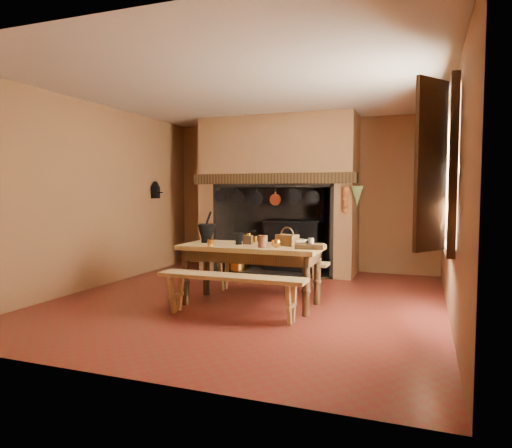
# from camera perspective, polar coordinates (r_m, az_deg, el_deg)

# --- Properties ---
(floor) EXTENTS (5.50, 5.50, 0.00)m
(floor) POSITION_cam_1_polar(r_m,az_deg,el_deg) (6.24, -0.99, -9.49)
(floor) COLOR maroon
(floor) RESTS_ON ground
(ceiling) EXTENTS (5.50, 5.50, 0.00)m
(ceiling) POSITION_cam_1_polar(r_m,az_deg,el_deg) (6.21, -1.02, 16.51)
(ceiling) COLOR silver
(ceiling) RESTS_ON back_wall
(back_wall) EXTENTS (5.00, 0.02, 2.80)m
(back_wall) POSITION_cam_1_polar(r_m,az_deg,el_deg) (8.68, 5.60, 3.62)
(back_wall) COLOR brown
(back_wall) RESTS_ON floor
(wall_left) EXTENTS (0.02, 5.50, 2.80)m
(wall_left) POSITION_cam_1_polar(r_m,az_deg,el_deg) (7.35, -19.52, 3.35)
(wall_left) COLOR brown
(wall_left) RESTS_ON floor
(wall_right) EXTENTS (0.02, 5.50, 2.80)m
(wall_right) POSITION_cam_1_polar(r_m,az_deg,el_deg) (5.66, 23.35, 3.12)
(wall_right) COLOR brown
(wall_right) RESTS_ON floor
(wall_front) EXTENTS (5.00, 0.02, 2.80)m
(wall_front) POSITION_cam_1_polar(r_m,az_deg,el_deg) (3.64, -16.92, 2.97)
(wall_front) COLOR brown
(wall_front) RESTS_ON floor
(chimney_breast) EXTENTS (2.95, 0.96, 2.80)m
(chimney_breast) POSITION_cam_1_polar(r_m,az_deg,el_deg) (8.35, 2.85, 6.45)
(chimney_breast) COLOR brown
(chimney_breast) RESTS_ON floor
(iron_range) EXTENTS (1.12, 0.55, 1.60)m
(iron_range) POSITION_cam_1_polar(r_m,az_deg,el_deg) (8.46, 4.77, -2.60)
(iron_range) COLOR black
(iron_range) RESTS_ON floor
(hearth_pans) EXTENTS (0.51, 0.62, 0.20)m
(hearth_pans) POSITION_cam_1_polar(r_m,az_deg,el_deg) (8.62, -2.15, -5.08)
(hearth_pans) COLOR gold
(hearth_pans) RESTS_ON floor
(hanging_pans) EXTENTS (1.92, 0.29, 0.27)m
(hanging_pans) POSITION_cam_1_polar(r_m,az_deg,el_deg) (7.88, 1.47, 3.31)
(hanging_pans) COLOR black
(hanging_pans) RESTS_ON chimney_breast
(onion_string) EXTENTS (0.12, 0.10, 0.46)m
(onion_string) POSITION_cam_1_polar(r_m,az_deg,el_deg) (7.54, 11.12, 2.98)
(onion_string) COLOR #99531C
(onion_string) RESTS_ON chimney_breast
(herb_bunch) EXTENTS (0.20, 0.20, 0.35)m
(herb_bunch) POSITION_cam_1_polar(r_m,az_deg,el_deg) (7.51, 12.49, 3.34)
(herb_bunch) COLOR #55602D
(herb_bunch) RESTS_ON chimney_breast
(window) EXTENTS (0.39, 1.75, 1.76)m
(window) POSITION_cam_1_polar(r_m,az_deg,el_deg) (5.26, 22.02, 6.39)
(window) COLOR white
(window) RESTS_ON wall_right
(wall_coffee_mill) EXTENTS (0.23, 0.16, 0.31)m
(wall_coffee_mill) POSITION_cam_1_polar(r_m,az_deg,el_deg) (8.55, -12.45, 4.32)
(wall_coffee_mill) COLOR black
(wall_coffee_mill) RESTS_ON wall_left
(work_table) EXTENTS (1.80, 0.80, 0.78)m
(work_table) POSITION_cam_1_polar(r_m,az_deg,el_deg) (5.88, -0.58, -3.81)
(work_table) COLOR tan
(work_table) RESTS_ON floor
(bench_front) EXTENTS (1.78, 0.31, 0.50)m
(bench_front) POSITION_cam_1_polar(r_m,az_deg,el_deg) (5.32, -3.15, -7.72)
(bench_front) COLOR tan
(bench_front) RESTS_ON floor
(bench_back) EXTENTS (1.72, 0.30, 0.48)m
(bench_back) POSITION_cam_1_polar(r_m,az_deg,el_deg) (6.56, 1.56, -5.57)
(bench_back) COLOR tan
(bench_back) RESTS_ON floor
(mortar_large) EXTENTS (0.25, 0.25, 0.42)m
(mortar_large) POSITION_cam_1_polar(r_m,az_deg,el_deg) (6.16, -6.22, -1.02)
(mortar_large) COLOR black
(mortar_large) RESTS_ON work_table
(mortar_small) EXTENTS (0.15, 0.15, 0.25)m
(mortar_small) POSITION_cam_1_polar(r_m,az_deg,el_deg) (5.90, -2.18, -1.77)
(mortar_small) COLOR black
(mortar_small) RESTS_ON work_table
(coffee_grinder) EXTENTS (0.16, 0.13, 0.18)m
(coffee_grinder) POSITION_cam_1_polar(r_m,az_deg,el_deg) (5.95, -1.02, -1.88)
(coffee_grinder) COLOR #3A2212
(coffee_grinder) RESTS_ON work_table
(brass_mug_a) EXTENTS (0.09, 0.09, 0.09)m
(brass_mug_a) POSITION_cam_1_polar(r_m,az_deg,el_deg) (5.74, -5.72, -2.36)
(brass_mug_a) COLOR gold
(brass_mug_a) RESTS_ON work_table
(brass_mug_b) EXTENTS (0.09, 0.09, 0.08)m
(brass_mug_b) POSITION_cam_1_polar(r_m,az_deg,el_deg) (6.18, -0.14, -1.89)
(brass_mug_b) COLOR gold
(brass_mug_b) RESTS_ON work_table
(mixing_bowl) EXTENTS (0.38, 0.38, 0.07)m
(mixing_bowl) POSITION_cam_1_polar(r_m,az_deg,el_deg) (5.87, 4.86, -2.28)
(mixing_bowl) COLOR #B7AC8D
(mixing_bowl) RESTS_ON work_table
(stoneware_crock) EXTENTS (0.13, 0.13, 0.15)m
(stoneware_crock) POSITION_cam_1_polar(r_m,az_deg,el_deg) (5.58, 0.83, -2.19)
(stoneware_crock) COLOR brown
(stoneware_crock) RESTS_ON work_table
(glass_jar) EXTENTS (0.08, 0.08, 0.12)m
(glass_jar) POSITION_cam_1_polar(r_m,az_deg,el_deg) (5.56, 6.88, -2.37)
(glass_jar) COLOR beige
(glass_jar) RESTS_ON work_table
(wicker_basket) EXTENTS (0.29, 0.24, 0.24)m
(wicker_basket) POSITION_cam_1_polar(r_m,az_deg,el_deg) (5.79, 3.90, -1.94)
(wicker_basket) COLOR #502F18
(wicker_basket) RESTS_ON work_table
(wooden_tray) EXTENTS (0.36, 0.28, 0.06)m
(wooden_tray) POSITION_cam_1_polar(r_m,az_deg,el_deg) (5.52, 6.76, -2.77)
(wooden_tray) COLOR #3A2212
(wooden_tray) RESTS_ON work_table
(brass_cup) EXTENTS (0.15, 0.15, 0.09)m
(brass_cup) POSITION_cam_1_polar(r_m,az_deg,el_deg) (5.58, 2.53, -2.49)
(brass_cup) COLOR gold
(brass_cup) RESTS_ON work_table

